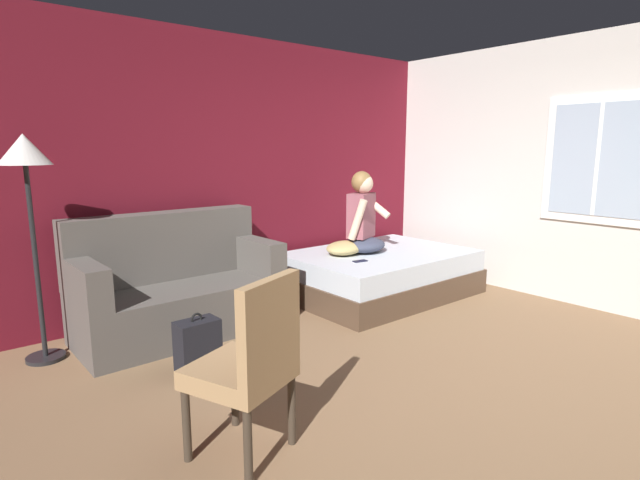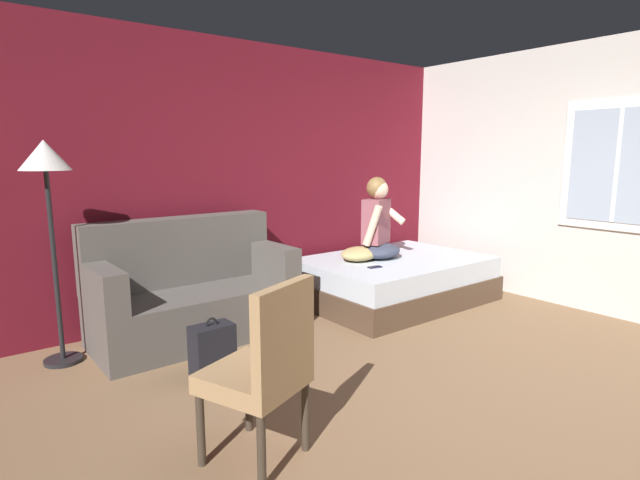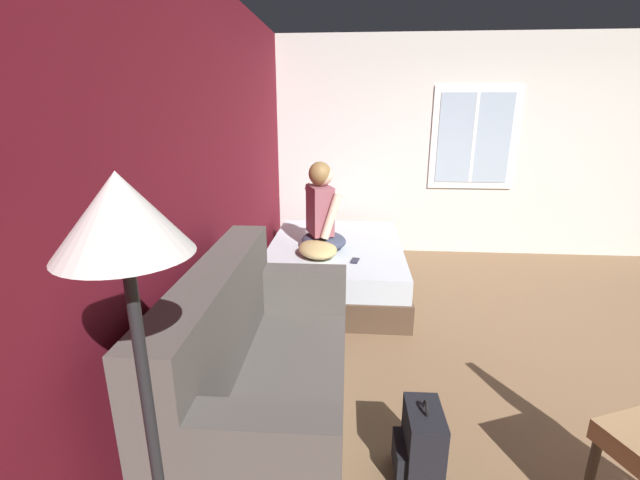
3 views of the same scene
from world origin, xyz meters
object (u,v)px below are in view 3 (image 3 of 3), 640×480
backpack (421,445)px  floor_lamp (129,272)px  person_seated (322,214)px  bed (335,266)px  throw_pillow (318,249)px  cell_phone (355,261)px  couch (260,375)px

backpack → floor_lamp: bearing=129.4°
person_seated → floor_lamp: (-3.09, 0.29, 0.59)m
bed → throw_pillow: (-0.38, 0.15, 0.31)m
cell_phone → floor_lamp: 2.96m
cell_phone → bed: bearing=-57.9°
throw_pillow → backpack: bearing=-161.2°
bed → couch: bearing=171.4°
couch → floor_lamp: size_ratio=1.01×
couch → person_seated: (2.06, -0.20, 0.44)m
backpack → throw_pillow: size_ratio=0.95×
couch → throw_pillow: size_ratio=3.56×
person_seated → cell_phone: 0.60m
person_seated → floor_lamp: floor_lamp is taller
couch → backpack: 0.94m
throw_pillow → floor_lamp: size_ratio=0.28×
couch → backpack: bearing=-105.2°
couch → throw_pillow: (1.82, -0.18, 0.16)m
backpack → cell_phone: bearing=10.1°
bed → throw_pillow: size_ratio=4.13×
bed → cell_phone: bearing=-157.9°
couch → backpack: couch is taller
bed → floor_lamp: 3.47m
backpack → couch: bearing=74.8°
bed → cell_phone: cell_phone is taller
backpack → floor_lamp: size_ratio=0.27×
person_seated → backpack: person_seated is taller
throw_pillow → floor_lamp: 3.00m
person_seated → backpack: 2.48m
couch → floor_lamp: floor_lamp is taller
throw_pillow → floor_lamp: floor_lamp is taller
person_seated → bed: bearing=-42.9°
person_seated → backpack: size_ratio=1.91×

